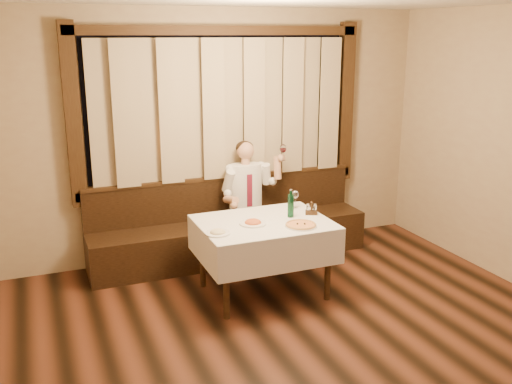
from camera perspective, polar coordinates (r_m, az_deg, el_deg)
name	(u,v)px	position (r m, az deg, el deg)	size (l,w,h in m)	color
room	(298,162)	(4.71, 4.23, 3.04)	(5.01, 6.01, 2.81)	black
banquette	(229,232)	(6.60, -2.69, -3.99)	(3.20, 0.61, 0.94)	black
dining_table	(264,231)	(5.58, 0.77, -3.97)	(1.27, 0.97, 0.76)	black
pizza	(301,225)	(5.42, 4.51, -3.30)	(0.31, 0.31, 0.03)	white
pasta_red	(253,221)	(5.45, -0.31, -2.88)	(0.26, 0.26, 0.09)	white
pasta_cream	(218,231)	(5.20, -3.86, -3.87)	(0.23, 0.23, 0.08)	white
green_bottle	(291,205)	(5.65, 3.49, -1.33)	(0.06, 0.06, 0.29)	#0F4829
table_wine_glass	(295,195)	(5.94, 3.95, -0.33)	(0.07, 0.07, 0.19)	white
cruet_caddy	(311,210)	(5.77, 5.56, -1.81)	(0.13, 0.10, 0.13)	black
seated_man	(248,191)	(6.44, -0.76, 0.06)	(0.73, 0.55, 1.36)	black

